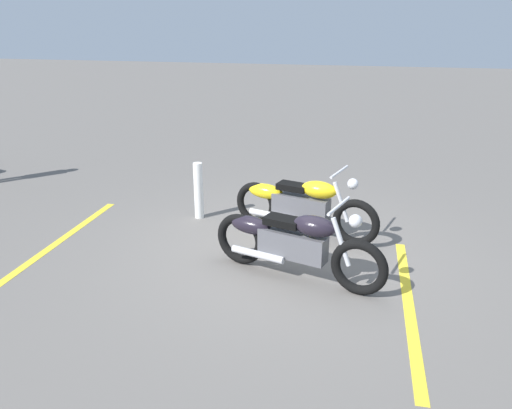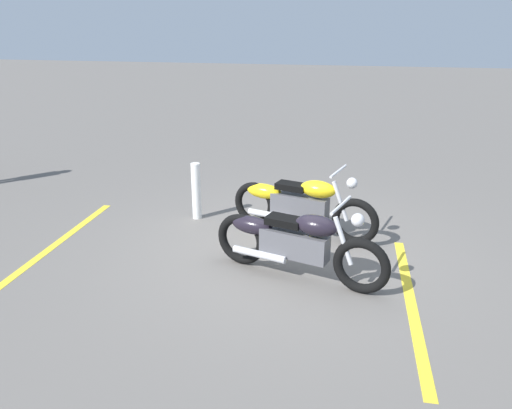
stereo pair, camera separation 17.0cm
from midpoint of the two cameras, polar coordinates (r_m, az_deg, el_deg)
The scene contains 6 objects.
ground_plane at distance 6.82m, azimuth 4.11°, elevation -5.42°, with size 60.00×60.00×0.00m, color #66605B.
motorcycle_bright_foreground at distance 7.24m, azimuth 5.70°, elevation 0.08°, with size 2.18×0.79×1.04m.
motorcycle_dark_foreground at distance 6.01m, azimuth 4.90°, elevation -4.23°, with size 2.17×0.81×1.04m.
bollard_post at distance 7.86m, azimuth -5.92°, elevation 1.57°, with size 0.14×0.14×0.89m, color white.
parking_stripe_near at distance 5.91m, azimuth 17.70°, elevation -10.68°, with size 3.20×0.12×0.01m, color yellow.
parking_stripe_mid at distance 7.58m, azimuth -20.96°, elevation -4.02°, with size 3.20×0.12×0.01m, color yellow.
Camera 1 is at (-1.06, 6.05, 2.94)m, focal length 35.30 mm.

